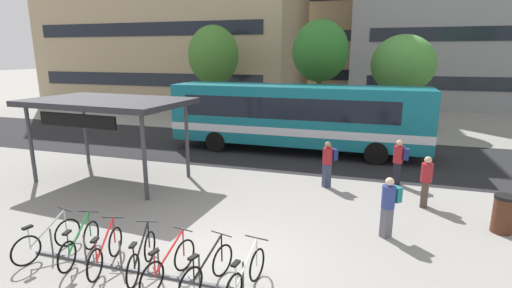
# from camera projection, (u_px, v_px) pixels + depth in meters

# --- Properties ---
(ground) EXTENTS (200.00, 200.00, 0.00)m
(ground) POSITION_uv_depth(u_px,v_px,m) (219.00, 268.00, 8.49)
(ground) COLOR gray
(bus_lane_asphalt) EXTENTS (80.00, 7.20, 0.01)m
(bus_lane_asphalt) POSITION_uv_depth(u_px,v_px,m) (304.00, 152.00, 18.45)
(bus_lane_asphalt) COLOR #232326
(bus_lane_asphalt) RESTS_ON ground
(city_bus) EXTENTS (12.03, 2.61, 3.20)m
(city_bus) POSITION_uv_depth(u_px,v_px,m) (298.00, 116.00, 18.15)
(city_bus) COLOR #0F6070
(city_bus) RESTS_ON ground
(bike_rack) EXTENTS (5.72, 0.11, 0.70)m
(bike_rack) POSITION_uv_depth(u_px,v_px,m) (140.00, 269.00, 8.27)
(bike_rack) COLOR #47474C
(bike_rack) RESTS_ON ground
(parked_bicycle_silver_0) EXTENTS (0.57, 1.69, 0.99)m
(parked_bicycle_silver_0) POSITION_uv_depth(u_px,v_px,m) (48.00, 240.00, 8.95)
(parked_bicycle_silver_0) COLOR black
(parked_bicycle_silver_0) RESTS_ON ground
(parked_bicycle_green_1) EXTENTS (0.55, 1.70, 0.99)m
(parked_bicycle_green_1) POSITION_uv_depth(u_px,v_px,m) (80.00, 244.00, 8.75)
(parked_bicycle_green_1) COLOR black
(parked_bicycle_green_1) RESTS_ON ground
(parked_bicycle_red_2) EXTENTS (0.60, 1.69, 0.99)m
(parked_bicycle_red_2) POSITION_uv_depth(u_px,v_px,m) (106.00, 252.00, 8.43)
(parked_bicycle_red_2) COLOR black
(parked_bicycle_red_2) RESTS_ON ground
(parked_bicycle_black_3) EXTENTS (0.60, 1.69, 0.99)m
(parked_bicycle_black_3) POSITION_uv_depth(u_px,v_px,m) (142.00, 257.00, 8.21)
(parked_bicycle_black_3) COLOR black
(parked_bicycle_black_3) RESTS_ON ground
(parked_bicycle_red_4) EXTENTS (0.53, 1.70, 0.99)m
(parked_bicycle_red_4) POSITION_uv_depth(u_px,v_px,m) (169.00, 265.00, 7.90)
(parked_bicycle_red_4) COLOR black
(parked_bicycle_red_4) RESTS_ON ground
(parked_bicycle_black_5) EXTENTS (0.61, 1.68, 0.99)m
(parked_bicycle_black_5) POSITION_uv_depth(u_px,v_px,m) (207.00, 270.00, 7.70)
(parked_bicycle_black_5) COLOR black
(parked_bicycle_black_5) RESTS_ON ground
(parked_bicycle_white_6) EXTENTS (0.52, 1.71, 0.99)m
(parked_bicycle_white_6) POSITION_uv_depth(u_px,v_px,m) (246.00, 276.00, 7.50)
(parked_bicycle_white_6) COLOR black
(parked_bicycle_white_6) RESTS_ON ground
(transit_shelter) EXTENTS (5.99, 3.77, 3.05)m
(transit_shelter) POSITION_uv_depth(u_px,v_px,m) (106.00, 105.00, 13.80)
(transit_shelter) COLOR #38383D
(transit_shelter) RESTS_ON ground
(commuter_teal_pack_0) EXTENTS (0.58, 0.59, 1.62)m
(commuter_teal_pack_0) POSITION_uv_depth(u_px,v_px,m) (389.00, 203.00, 9.74)
(commuter_teal_pack_0) COLOR #565660
(commuter_teal_pack_0) RESTS_ON ground
(commuter_navy_pack_1) EXTENTS (0.40, 0.57, 1.62)m
(commuter_navy_pack_1) POSITION_uv_depth(u_px,v_px,m) (426.00, 178.00, 11.70)
(commuter_navy_pack_1) COLOR #47382D
(commuter_navy_pack_1) RESTS_ON ground
(commuter_navy_pack_2) EXTENTS (0.54, 0.36, 1.66)m
(commuter_navy_pack_2) POSITION_uv_depth(u_px,v_px,m) (399.00, 159.00, 13.67)
(commuter_navy_pack_2) COLOR black
(commuter_navy_pack_2) RESTS_ON ground
(commuter_navy_pack_3) EXTENTS (0.60, 0.57, 1.66)m
(commuter_navy_pack_3) POSITION_uv_depth(u_px,v_px,m) (328.00, 161.00, 13.45)
(commuter_navy_pack_3) COLOR #2D3851
(commuter_navy_pack_3) RESTS_ON ground
(trash_bin) EXTENTS (0.55, 0.55, 1.03)m
(trash_bin) POSITION_uv_depth(u_px,v_px,m) (503.00, 214.00, 10.08)
(trash_bin) COLOR #4C2819
(trash_bin) RESTS_ON ground
(street_tree_0) EXTENTS (3.60, 3.60, 6.64)m
(street_tree_0) POSITION_uv_depth(u_px,v_px,m) (213.00, 55.00, 27.20)
(street_tree_0) COLOR brown
(street_tree_0) RESTS_ON ground
(street_tree_1) EXTENTS (3.84, 3.84, 5.81)m
(street_tree_1) POSITION_uv_depth(u_px,v_px,m) (403.00, 64.00, 23.31)
(street_tree_1) COLOR brown
(street_tree_1) RESTS_ON ground
(street_tree_3) EXTENTS (3.42, 3.42, 6.69)m
(street_tree_3) POSITION_uv_depth(u_px,v_px,m) (320.00, 51.00, 23.34)
(street_tree_3) COLOR brown
(street_tree_3) RESTS_ON ground
(building_centre_block) EXTENTS (19.07, 12.58, 16.23)m
(building_centre_block) POSITION_uv_depth(u_px,v_px,m) (384.00, 23.00, 43.93)
(building_centre_block) COLOR tan
(building_centre_block) RESTS_ON ground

